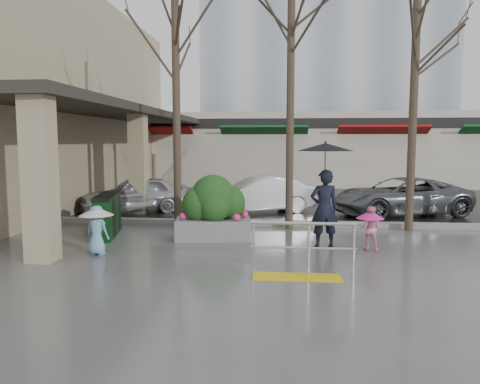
% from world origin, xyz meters
% --- Properties ---
extents(ground, '(120.00, 120.00, 0.00)m').
position_xyz_m(ground, '(0.00, 0.00, 0.00)').
color(ground, '#51514F').
rests_on(ground, ground).
extents(street_asphalt, '(120.00, 36.00, 0.01)m').
position_xyz_m(street_asphalt, '(0.00, 22.00, 0.01)').
color(street_asphalt, black).
rests_on(street_asphalt, ground).
extents(curb, '(120.00, 0.30, 0.15)m').
position_xyz_m(curb, '(0.00, 4.00, 0.07)').
color(curb, gray).
rests_on(curb, ground).
extents(near_building, '(6.00, 18.00, 8.00)m').
position_xyz_m(near_building, '(-9.00, 8.00, 4.00)').
color(near_building, tan).
rests_on(near_building, ground).
extents(canopy_slab, '(2.80, 18.00, 0.25)m').
position_xyz_m(canopy_slab, '(-4.80, 8.00, 3.62)').
color(canopy_slab, '#2D2823').
rests_on(canopy_slab, pillar_front).
extents(pillar_front, '(0.55, 0.55, 3.50)m').
position_xyz_m(pillar_front, '(-3.90, -0.50, 1.75)').
color(pillar_front, tan).
rests_on(pillar_front, ground).
extents(pillar_back, '(0.55, 0.55, 3.50)m').
position_xyz_m(pillar_back, '(-3.90, 6.00, 1.75)').
color(pillar_back, tan).
rests_on(pillar_back, ground).
extents(storefront_row, '(34.00, 6.74, 4.00)m').
position_xyz_m(storefront_row, '(2.00, 17.97, 2.01)').
color(storefront_row, beige).
rests_on(storefront_row, ground).
extents(office_tower, '(18.00, 12.00, 25.00)m').
position_xyz_m(office_tower, '(4.00, 30.00, 12.50)').
color(office_tower, '#8C99A8').
rests_on(office_tower, ground).
extents(handrail, '(1.90, 0.50, 1.03)m').
position_xyz_m(handrail, '(1.36, -1.20, 0.38)').
color(handrail, yellow).
rests_on(handrail, ground).
extents(tree_west, '(3.20, 3.20, 6.80)m').
position_xyz_m(tree_west, '(-2.00, 3.60, 5.08)').
color(tree_west, '#382B21').
rests_on(tree_west, ground).
extents(tree_midwest, '(3.20, 3.20, 7.00)m').
position_xyz_m(tree_midwest, '(1.20, 3.60, 5.23)').
color(tree_midwest, '#382B21').
rests_on(tree_midwest, ground).
extents(tree_mideast, '(3.20, 3.20, 6.50)m').
position_xyz_m(tree_mideast, '(4.50, 3.60, 4.86)').
color(tree_mideast, '#382B21').
rests_on(tree_mideast, ground).
extents(woman, '(1.29, 1.29, 2.47)m').
position_xyz_m(woman, '(1.98, 1.33, 1.43)').
color(woman, black).
rests_on(woman, ground).
extents(child_pink, '(0.63, 0.63, 1.01)m').
position_xyz_m(child_pink, '(3.00, 1.14, 0.59)').
color(child_pink, pink).
rests_on(child_pink, ground).
extents(child_blue, '(0.74, 0.74, 1.09)m').
position_xyz_m(child_blue, '(-3.00, 0.13, 0.68)').
color(child_blue, '#75A6D1').
rests_on(child_blue, ground).
extents(planter, '(1.98, 1.18, 1.64)m').
position_xyz_m(planter, '(-0.72, 2.02, 0.78)').
color(planter, slate).
rests_on(planter, ground).
extents(news_boxes, '(0.82, 2.00, 1.09)m').
position_xyz_m(news_boxes, '(-3.54, 2.16, 0.55)').
color(news_boxes, '#0C3613').
rests_on(news_boxes, ground).
extents(car_a, '(3.98, 2.84, 1.26)m').
position_xyz_m(car_a, '(-4.12, 6.26, 0.63)').
color(car_a, '#BCBCC1').
rests_on(car_a, ground).
extents(car_b, '(4.04, 2.70, 1.26)m').
position_xyz_m(car_b, '(0.20, 6.55, 0.63)').
color(car_b, white).
rests_on(car_b, ground).
extents(car_c, '(4.94, 3.27, 1.26)m').
position_xyz_m(car_c, '(4.94, 6.42, 0.63)').
color(car_c, '#5B5E62').
rests_on(car_c, ground).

